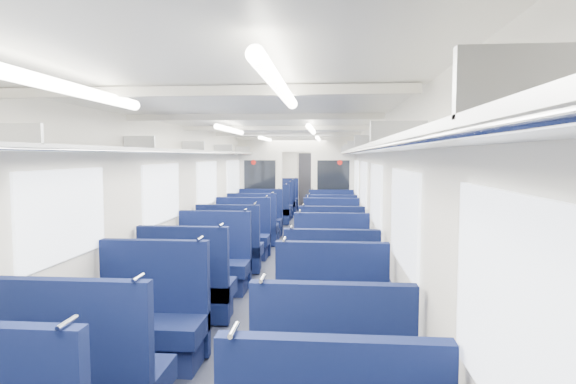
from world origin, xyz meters
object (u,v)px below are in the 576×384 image
seat_14 (242,239)px  seat_6 (150,325)px  seat_11 (331,270)px  seat_15 (331,240)px  seat_18 (260,222)px  seat_21 (331,212)px  end_door (309,180)px  seat_23 (331,208)px  seat_24 (280,204)px  seat_19 (331,224)px  seat_25 (331,204)px  seat_9 (331,296)px  seat_10 (213,266)px  seat_27 (331,200)px  seat_26 (283,200)px  bulkhead (296,184)px  seat_13 (331,253)px  seat_17 (331,232)px  seat_12 (230,250)px  seat_20 (271,212)px  seat_7 (332,330)px  seat_22 (275,208)px  seat_8 (187,290)px  seat_16 (253,229)px

seat_14 → seat_6: bearing=-90.0°
seat_11 → seat_15: bearing=90.0°
seat_18 → seat_21: bearing=51.8°
end_door → seat_14: bearing=-95.2°
seat_23 → seat_24: 2.02m
seat_23 → seat_24: (-1.66, 1.15, 0.00)m
seat_14 → seat_19: size_ratio=1.00×
seat_25 → seat_9: bearing=-90.0°
seat_10 → seat_27: same height
seat_21 → seat_26: bearing=116.4°
bulkhead → seat_13: (0.83, -3.79, -0.88)m
seat_9 → seat_13: same height
seat_17 → seat_19: 1.15m
seat_6 → seat_14: 4.60m
seat_17 → seat_26: same height
seat_18 → seat_19: (1.66, -0.11, 0.00)m
bulkhead → seat_25: 4.12m
seat_11 → bulkhead: bearing=99.5°
seat_12 → seat_20: (0.00, 5.49, 0.00)m
seat_7 → seat_14: size_ratio=1.00×
seat_13 → seat_25: bearing=90.0°
seat_22 → seat_14: bearing=-90.0°
seat_11 → seat_19: (0.00, 4.50, 0.00)m
seat_11 → seat_15: 2.33m
seat_7 → seat_25: bearing=90.0°
seat_12 → seat_21: (1.66, 5.49, 0.00)m
seat_6 → seat_17: (1.66, 5.62, 0.00)m
seat_15 → seat_6: bearing=-109.8°
seat_7 → seat_8: (-1.66, 1.12, 0.00)m
seat_10 → seat_21: bearing=75.9°
end_door → seat_22: end_door is taller
seat_22 → seat_27: size_ratio=1.00×
seat_7 → seat_19: bearing=90.0°
seat_23 → seat_10: bearing=-102.2°
seat_25 → seat_14: bearing=-104.2°
seat_16 → seat_22: 4.18m
seat_12 → seat_23: 6.78m
seat_21 → seat_25: 2.16m
seat_6 → seat_14: same height
seat_9 → seat_15: bearing=90.0°
seat_11 → seat_23: size_ratio=1.00×
seat_13 → seat_7: bearing=-90.0°
seat_8 → seat_10: size_ratio=1.00×
seat_15 → seat_20: size_ratio=1.00×
seat_8 → seat_23: bearing=79.5°
seat_9 → seat_19: same height
seat_6 → seat_21: same height
seat_8 → seat_22: 8.88m
seat_14 → seat_16: same height
end_door → bulkhead: (-0.00, -6.52, 0.23)m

